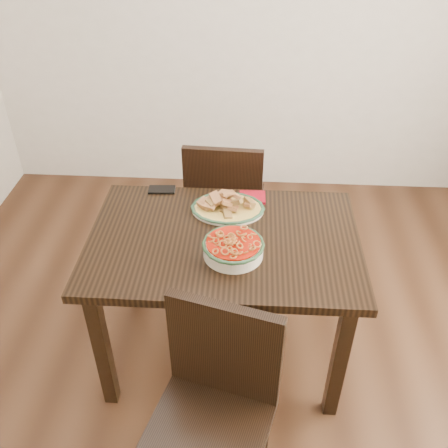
# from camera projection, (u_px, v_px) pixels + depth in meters

# --- Properties ---
(floor) EXTENTS (3.50, 3.50, 0.00)m
(floor) POSITION_uv_depth(u_px,v_px,m) (227.00, 360.00, 2.56)
(floor) COLOR #351E11
(floor) RESTS_ON ground
(wall_back) EXTENTS (3.50, 0.10, 2.60)m
(wall_back) POSITION_uv_depth(u_px,v_px,m) (243.00, 7.00, 3.18)
(wall_back) COLOR silver
(wall_back) RESTS_ON ground
(dining_table) EXTENTS (1.18, 0.79, 0.75)m
(dining_table) POSITION_uv_depth(u_px,v_px,m) (224.00, 256.00, 2.22)
(dining_table) COLOR black
(dining_table) RESTS_ON ground
(chair_far) EXTENTS (0.44, 0.44, 0.89)m
(chair_far) POSITION_uv_depth(u_px,v_px,m) (225.00, 201.00, 2.84)
(chair_far) COLOR black
(chair_far) RESTS_ON ground
(chair_near) EXTENTS (0.52, 0.52, 0.89)m
(chair_near) POSITION_uv_depth(u_px,v_px,m) (215.00, 402.00, 1.80)
(chair_near) COLOR black
(chair_near) RESTS_ON ground
(fish_plate) EXTENTS (0.34, 0.26, 0.11)m
(fish_plate) POSITION_uv_depth(u_px,v_px,m) (228.00, 203.00, 2.30)
(fish_plate) COLOR beige
(fish_plate) RESTS_ON dining_table
(noodle_bowl) EXTENTS (0.26, 0.26, 0.08)m
(noodle_bowl) POSITION_uv_depth(u_px,v_px,m) (233.00, 246.00, 2.05)
(noodle_bowl) COLOR beige
(noodle_bowl) RESTS_ON dining_table
(smartphone) EXTENTS (0.13, 0.08, 0.01)m
(smartphone) POSITION_uv_depth(u_px,v_px,m) (162.00, 190.00, 2.46)
(smartphone) COLOR black
(smartphone) RESTS_ON dining_table
(napkin) EXTENTS (0.13, 0.11, 0.01)m
(napkin) POSITION_uv_depth(u_px,v_px,m) (252.00, 197.00, 2.41)
(napkin) COLOR maroon
(napkin) RESTS_ON dining_table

